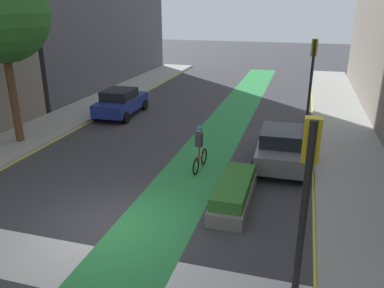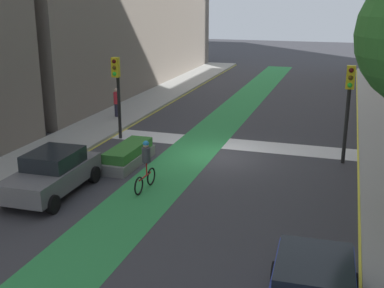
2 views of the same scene
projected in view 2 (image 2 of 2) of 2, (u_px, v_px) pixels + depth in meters
ground_plane at (219, 156)px, 22.13m from camera, size 120.00×120.00×0.00m
bike_lane_paint at (190, 153)px, 22.54m from camera, size 2.40×60.00×0.01m
crosswalk_band at (230, 144)px, 23.96m from camera, size 12.00×1.80×0.01m
curb_stripe_left at (359, 170)px, 20.39m from camera, size 0.16×60.00×0.01m
sidewalk_right at (72, 140)px, 24.29m from camera, size 3.00×60.00×0.15m
curb_stripe_right at (100, 144)px, 23.87m from camera, size 0.16×60.00×0.01m
traffic_signal_near_right at (117, 82)px, 23.97m from camera, size 0.35×0.52×4.08m
traffic_signal_near_left at (349, 96)px, 20.27m from camera, size 0.35×0.52×4.21m
car_grey_right_far at (53, 173)px, 17.72m from camera, size 2.10×4.24×1.57m
cyclist_in_lane at (146, 164)px, 18.10m from camera, size 0.32×1.73×1.86m
pedestrian_sidewalk_right_a at (117, 102)px, 28.49m from camera, size 0.34×0.34×1.66m
median_planter at (128, 155)px, 20.90m from camera, size 1.11×3.34×0.85m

